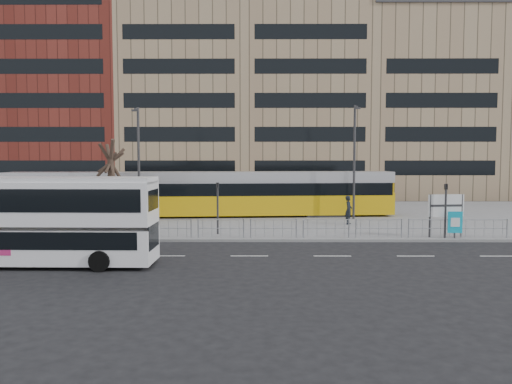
{
  "coord_description": "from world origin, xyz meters",
  "views": [
    {
      "loc": [
        -1.59,
        -27.7,
        4.75
      ],
      "look_at": [
        -1.72,
        6.0,
        2.39
      ],
      "focal_mm": 35.0,
      "sensor_mm": 36.0,
      "label": 1
    }
  ],
  "objects_px": {
    "tram": "(204,194)",
    "lamp_post_east": "(354,157)",
    "pedestrian": "(349,210)",
    "traffic_light_west": "(218,201)",
    "lamp_post_west": "(139,160)",
    "ad_panel": "(455,223)",
    "double_decker_bus": "(43,218)",
    "station_sign": "(446,207)",
    "bare_tree": "(110,138)",
    "traffic_light_east": "(446,203)"
  },
  "relations": [
    {
      "from": "double_decker_bus",
      "to": "pedestrian",
      "type": "xyz_separation_m",
      "value": [
        15.61,
        12.49,
        -0.97
      ]
    },
    {
      "from": "ad_panel",
      "to": "traffic_light_west",
      "type": "height_order",
      "value": "traffic_light_west"
    },
    {
      "from": "tram",
      "to": "traffic_light_west",
      "type": "relative_size",
      "value": 9.54
    },
    {
      "from": "ad_panel",
      "to": "traffic_light_west",
      "type": "relative_size",
      "value": 0.49
    },
    {
      "from": "double_decker_bus",
      "to": "lamp_post_east",
      "type": "relative_size",
      "value": 1.16
    },
    {
      "from": "lamp_post_west",
      "to": "bare_tree",
      "type": "relative_size",
      "value": 1.0
    },
    {
      "from": "traffic_light_west",
      "to": "traffic_light_east",
      "type": "distance_m",
      "value": 13.14
    },
    {
      "from": "lamp_post_west",
      "to": "traffic_light_east",
      "type": "bearing_deg",
      "value": -19.16
    },
    {
      "from": "tram",
      "to": "bare_tree",
      "type": "relative_size",
      "value": 3.65
    },
    {
      "from": "station_sign",
      "to": "lamp_post_west",
      "type": "distance_m",
      "value": 20.33
    },
    {
      "from": "tram",
      "to": "station_sign",
      "type": "xyz_separation_m",
      "value": [
        15.04,
        -9.91,
        -0.03
      ]
    },
    {
      "from": "pedestrian",
      "to": "traffic_light_west",
      "type": "bearing_deg",
      "value": 136.71
    },
    {
      "from": "tram",
      "to": "ad_panel",
      "type": "bearing_deg",
      "value": -38.58
    },
    {
      "from": "station_sign",
      "to": "traffic_light_east",
      "type": "bearing_deg",
      "value": -120.98
    },
    {
      "from": "pedestrian",
      "to": "lamp_post_east",
      "type": "relative_size",
      "value": 0.23
    },
    {
      "from": "traffic_light_east",
      "to": "station_sign",
      "type": "bearing_deg",
      "value": 55.71
    },
    {
      "from": "tram",
      "to": "station_sign",
      "type": "height_order",
      "value": "tram"
    },
    {
      "from": "lamp_post_west",
      "to": "tram",
      "type": "bearing_deg",
      "value": 41.82
    },
    {
      "from": "station_sign",
      "to": "bare_tree",
      "type": "xyz_separation_m",
      "value": [
        -20.63,
        4.56,
        4.17
      ]
    },
    {
      "from": "station_sign",
      "to": "traffic_light_east",
      "type": "relative_size",
      "value": 0.8
    },
    {
      "from": "station_sign",
      "to": "lamp_post_east",
      "type": "xyz_separation_m",
      "value": [
        -3.7,
        8.35,
        2.88
      ]
    },
    {
      "from": "double_decker_bus",
      "to": "bare_tree",
      "type": "distance_m",
      "value": 12.25
    },
    {
      "from": "traffic_light_west",
      "to": "lamp_post_west",
      "type": "xyz_separation_m",
      "value": [
        -5.93,
        5.22,
        2.43
      ]
    },
    {
      "from": "ad_panel",
      "to": "pedestrian",
      "type": "height_order",
      "value": "pedestrian"
    },
    {
      "from": "pedestrian",
      "to": "lamp_post_west",
      "type": "height_order",
      "value": "lamp_post_west"
    },
    {
      "from": "tram",
      "to": "bare_tree",
      "type": "distance_m",
      "value": 8.77
    },
    {
      "from": "station_sign",
      "to": "double_decker_bus",
      "type": "bearing_deg",
      "value": -168.07
    },
    {
      "from": "tram",
      "to": "bare_tree",
      "type": "bearing_deg",
      "value": -140.8
    },
    {
      "from": "station_sign",
      "to": "ad_panel",
      "type": "relative_size",
      "value": 1.61
    },
    {
      "from": "tram",
      "to": "lamp_post_east",
      "type": "relative_size",
      "value": 3.51
    },
    {
      "from": "traffic_light_west",
      "to": "station_sign",
      "type": "bearing_deg",
      "value": -17.37
    },
    {
      "from": "station_sign",
      "to": "lamp_post_east",
      "type": "bearing_deg",
      "value": 106.62
    },
    {
      "from": "ad_panel",
      "to": "lamp_post_east",
      "type": "distance_m",
      "value": 10.4
    },
    {
      "from": "tram",
      "to": "pedestrian",
      "type": "distance_m",
      "value": 11.37
    },
    {
      "from": "station_sign",
      "to": "bare_tree",
      "type": "height_order",
      "value": "bare_tree"
    },
    {
      "from": "tram",
      "to": "ad_panel",
      "type": "distance_m",
      "value": 18.6
    },
    {
      "from": "ad_panel",
      "to": "lamp_post_east",
      "type": "height_order",
      "value": "lamp_post_east"
    },
    {
      "from": "tram",
      "to": "station_sign",
      "type": "relative_size",
      "value": 12.0
    },
    {
      "from": "double_decker_bus",
      "to": "lamp_post_east",
      "type": "distance_m",
      "value": 22.73
    },
    {
      "from": "tram",
      "to": "bare_tree",
      "type": "xyz_separation_m",
      "value": [
        -5.59,
        -5.35,
        4.14
      ]
    },
    {
      "from": "double_decker_bus",
      "to": "lamp_post_west",
      "type": "bearing_deg",
      "value": 86.47
    },
    {
      "from": "station_sign",
      "to": "ad_panel",
      "type": "xyz_separation_m",
      "value": [
        0.35,
        -0.49,
        -0.81
      ]
    },
    {
      "from": "pedestrian",
      "to": "double_decker_bus",
      "type": "bearing_deg",
      "value": 148.06
    },
    {
      "from": "station_sign",
      "to": "lamp_post_west",
      "type": "relative_size",
      "value": 0.31
    },
    {
      "from": "lamp_post_west",
      "to": "bare_tree",
      "type": "distance_m",
      "value": 2.65
    },
    {
      "from": "tram",
      "to": "pedestrian",
      "type": "xyz_separation_m",
      "value": [
        10.44,
        -4.45,
        -0.76
      ]
    },
    {
      "from": "lamp_post_east",
      "to": "bare_tree",
      "type": "relative_size",
      "value": 1.04
    },
    {
      "from": "pedestrian",
      "to": "lamp_post_west",
      "type": "xyz_separation_m",
      "value": [
        -14.57,
        0.76,
        3.42
      ]
    },
    {
      "from": "traffic_light_west",
      "to": "lamp_post_east",
      "type": "relative_size",
      "value": 0.37
    },
    {
      "from": "station_sign",
      "to": "pedestrian",
      "type": "bearing_deg",
      "value": 122.91
    }
  ]
}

